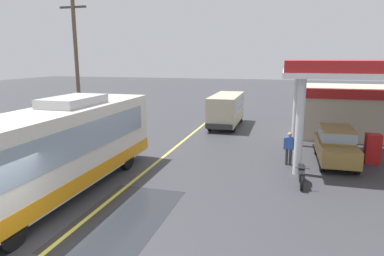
# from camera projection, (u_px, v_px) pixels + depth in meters

# --- Properties ---
(ground) EXTENTS (120.00, 120.00, 0.00)m
(ground) POSITION_uv_depth(u_px,v_px,m) (206.00, 122.00, 27.94)
(ground) COLOR #38383D
(lane_divider_stripe) EXTENTS (0.16, 50.00, 0.01)m
(lane_divider_stripe) POSITION_uv_depth(u_px,v_px,m) (190.00, 135.00, 23.21)
(lane_divider_stripe) COLOR #D8CC4C
(lane_divider_stripe) RESTS_ON ground
(wet_puddle_patch) EXTENTS (2.84, 5.24, 0.01)m
(wet_puddle_patch) POSITION_uv_depth(u_px,v_px,m) (123.00, 217.00, 11.28)
(wet_puddle_patch) COLOR #26282D
(wet_puddle_patch) RESTS_ON ground
(coach_bus_main) EXTENTS (2.60, 11.04, 3.69)m
(coach_bus_main) POSITION_uv_depth(u_px,v_px,m) (61.00, 150.00, 13.04)
(coach_bus_main) COLOR silver
(coach_bus_main) RESTS_ON ground
(gas_station_roadside) EXTENTS (9.10, 11.95, 5.10)m
(gas_station_roadside) POSITION_uv_depth(u_px,v_px,m) (359.00, 101.00, 20.55)
(gas_station_roadside) COLOR #B21E1E
(gas_station_roadside) RESTS_ON ground
(car_at_pump) EXTENTS (1.70, 4.20, 1.82)m
(car_at_pump) POSITION_uv_depth(u_px,v_px,m) (336.00, 143.00, 16.94)
(car_at_pump) COLOR olive
(car_at_pump) RESTS_ON ground
(minibus_opposing_lane) EXTENTS (2.04, 6.13, 2.44)m
(minibus_opposing_lane) POSITION_uv_depth(u_px,v_px,m) (226.00, 107.00, 26.16)
(minibus_opposing_lane) COLOR #BFB799
(minibus_opposing_lane) RESTS_ON ground
(motorcycle_parked_forecourt) EXTENTS (0.55, 1.80, 0.92)m
(motorcycle_parked_forecourt) POSITION_uv_depth(u_px,v_px,m) (301.00, 174.00, 14.10)
(motorcycle_parked_forecourt) COLOR black
(motorcycle_parked_forecourt) RESTS_ON ground
(pedestrian_near_pump) EXTENTS (0.55, 0.22, 1.66)m
(pedestrian_near_pump) POSITION_uv_depth(u_px,v_px,m) (289.00, 147.00, 16.63)
(pedestrian_near_pump) COLOR #33333F
(pedestrian_near_pump) RESTS_ON ground
(utility_pole_roadside) EXTENTS (1.80, 0.24, 8.88)m
(utility_pole_roadside) POSITION_uv_depth(u_px,v_px,m) (77.00, 67.00, 21.52)
(utility_pole_roadside) COLOR brown
(utility_pole_roadside) RESTS_ON ground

